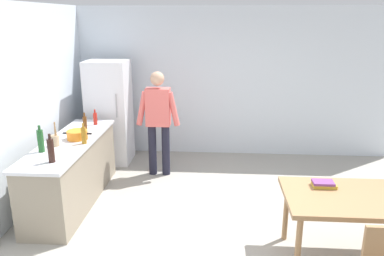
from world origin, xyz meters
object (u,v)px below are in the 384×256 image
object	(u,v)px
bottle_wine_green	(41,141)
book_stack	(324,184)
cooking_pot	(77,135)
bottle_beer_brown	(85,123)
person	(158,117)
bottle_sauce_red	(95,119)
bottle_wine_dark	(51,150)
refrigerator	(110,112)
utensil_jar	(55,140)
bottle_oil_amber	(84,135)
dining_table	(353,203)

from	to	relation	value
bottle_wine_green	book_stack	bearing A→B (deg)	-7.86
cooking_pot	bottle_beer_brown	distance (m)	0.44
person	bottle_beer_brown	bearing A→B (deg)	-152.64
bottle_beer_brown	bottle_wine_green	bearing A→B (deg)	-102.76
bottle_sauce_red	book_stack	xyz separation A→B (m)	(3.04, -1.71, -0.21)
person	cooking_pot	distance (m)	1.36
book_stack	bottle_wine_dark	bearing A→B (deg)	177.54
refrigerator	utensil_jar	size ratio (longest dim) A/B	5.62
book_stack	bottle_oil_amber	bearing A→B (deg)	164.53
book_stack	bottle_sauce_red	bearing A→B (deg)	150.62
refrigerator	dining_table	bearing A→B (deg)	-39.29
bottle_wine_green	dining_table	bearing A→B (deg)	-10.45
dining_table	utensil_jar	bearing A→B (deg)	165.76
utensil_jar	bottle_wine_dark	bearing A→B (deg)	-70.40
refrigerator	cooking_pot	world-z (taller)	refrigerator
refrigerator	bottle_sauce_red	world-z (taller)	refrigerator
refrigerator	dining_table	size ratio (longest dim) A/B	1.29
cooking_pot	person	bearing A→B (deg)	44.62
cooking_pot	utensil_jar	world-z (taller)	utensil_jar
refrigerator	cooking_pot	distance (m)	1.51
dining_table	utensil_jar	distance (m)	3.63
dining_table	bottle_oil_amber	distance (m)	3.33
person	bottle_oil_amber	bearing A→B (deg)	-125.30
cooking_pot	bottle_beer_brown	world-z (taller)	bottle_beer_brown
cooking_pot	bottle_oil_amber	xyz separation A→B (m)	(0.16, -0.19, 0.06)
bottle_wine_dark	bottle_oil_amber	bearing A→B (deg)	77.83
cooking_pot	bottle_beer_brown	xyz separation A→B (m)	(-0.04, 0.43, 0.05)
bottle_wine_dark	book_stack	world-z (taller)	bottle_wine_dark
bottle_beer_brown	bottle_wine_dark	world-z (taller)	bottle_wine_dark
person	bottle_oil_amber	distance (m)	1.40
bottle_beer_brown	book_stack	bearing A→B (deg)	-24.62
bottle_sauce_red	bottle_wine_dark	distance (m)	1.58
person	bottle_wine_dark	bearing A→B (deg)	-117.72
bottle_beer_brown	book_stack	distance (m)	3.42
cooking_pot	bottle_wine_dark	size ratio (longest dim) A/B	1.18
cooking_pot	dining_table	bearing A→B (deg)	-19.74
bottle_wine_green	bottle_sauce_red	world-z (taller)	bottle_wine_green
refrigerator	bottle_wine_dark	size ratio (longest dim) A/B	5.29
bottle_beer_brown	bottle_wine_dark	bearing A→B (deg)	-87.52
person	bottle_oil_amber	size ratio (longest dim) A/B	6.07
refrigerator	book_stack	size ratio (longest dim) A/B	7.25
person	bottle_wine_green	bearing A→B (deg)	-129.56
cooking_pot	bottle_wine_green	world-z (taller)	bottle_wine_green
utensil_jar	book_stack	world-z (taller)	utensil_jar
person	bottle_beer_brown	world-z (taller)	person
utensil_jar	bottle_wine_green	size ratio (longest dim) A/B	0.94
bottle_beer_brown	bottle_oil_amber	distance (m)	0.65
dining_table	cooking_pot	xyz separation A→B (m)	(-3.32, 1.19, 0.29)
bottle_wine_dark	bottle_sauce_red	bearing A→B (deg)	89.78
dining_table	bottle_sauce_red	distance (m)	3.83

